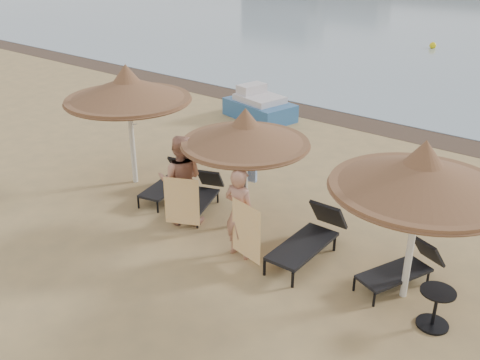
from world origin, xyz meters
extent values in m
plane|color=tan|center=(0.00, 0.00, 0.00)|extent=(160.00, 160.00, 0.00)
cube|color=#4A3526|center=(0.00, 9.40, 0.00)|extent=(200.00, 1.60, 0.01)
cylinder|color=silver|center=(-3.73, 1.41, 1.12)|extent=(0.13, 0.13, 2.23)
cone|color=brown|center=(-3.73, 1.41, 2.47)|extent=(3.08, 3.08, 0.58)
cone|color=brown|center=(-3.73, 1.41, 2.82)|extent=(0.74, 0.74, 0.48)
cylinder|color=brown|center=(-3.73, 1.41, 2.19)|extent=(3.02, 3.02, 0.11)
cylinder|color=silver|center=(-0.13, 1.40, 0.98)|extent=(0.11, 0.11, 1.95)
cone|color=brown|center=(-0.13, 1.40, 2.16)|extent=(2.69, 2.69, 0.51)
cone|color=brown|center=(-0.13, 1.40, 2.46)|extent=(0.65, 0.65, 0.42)
cylinder|color=brown|center=(-0.13, 1.40, 1.91)|extent=(2.64, 2.64, 0.09)
cylinder|color=silver|center=(3.64, 1.14, 1.07)|extent=(0.12, 0.12, 2.14)
cone|color=brown|center=(3.64, 1.14, 2.37)|extent=(2.96, 2.96, 0.56)
cone|color=brown|center=(3.64, 1.14, 2.71)|extent=(0.71, 0.71, 0.46)
cylinder|color=brown|center=(3.64, 1.14, 2.10)|extent=(2.90, 2.90, 0.10)
cylinder|color=black|center=(-2.55, 0.46, 0.13)|extent=(0.05, 0.05, 0.27)
cylinder|color=black|center=(-2.03, 0.58, 0.13)|extent=(0.05, 0.05, 0.27)
cylinder|color=black|center=(-2.85, 1.75, 0.13)|extent=(0.05, 0.05, 0.27)
cylinder|color=black|center=(-2.34, 1.87, 0.13)|extent=(0.05, 0.05, 0.27)
cube|color=black|center=(-2.46, 1.21, 0.29)|extent=(0.90, 1.52, 0.06)
cube|color=black|center=(-2.65, 2.03, 0.52)|extent=(0.66, 0.52, 0.54)
cylinder|color=black|center=(-1.32, 0.44, 0.13)|extent=(0.05, 0.05, 0.26)
cylinder|color=black|center=(-0.84, 0.62, 0.13)|extent=(0.05, 0.05, 0.26)
cylinder|color=black|center=(-1.77, 1.65, 0.13)|extent=(0.05, 0.05, 0.26)
cylinder|color=black|center=(-1.29, 1.83, 0.13)|extent=(0.05, 0.05, 0.26)
cube|color=black|center=(-1.32, 1.18, 0.29)|extent=(1.02, 1.49, 0.06)
cube|color=black|center=(-1.61, 1.94, 0.51)|extent=(0.67, 0.56, 0.52)
cylinder|color=black|center=(1.34, 0.11, 0.16)|extent=(0.06, 0.06, 0.31)
cylinder|color=black|center=(1.97, 0.12, 0.16)|extent=(0.06, 0.06, 0.31)
cylinder|color=black|center=(1.32, 1.67, 0.16)|extent=(0.06, 0.06, 0.31)
cylinder|color=black|center=(1.94, 1.68, 0.16)|extent=(0.06, 0.06, 0.31)
cube|color=black|center=(1.64, 0.95, 0.35)|extent=(0.72, 1.68, 0.07)
cube|color=black|center=(1.63, 1.93, 0.61)|extent=(0.70, 0.48, 0.63)
cylinder|color=black|center=(2.88, 0.72, 0.13)|extent=(0.05, 0.05, 0.26)
cylinder|color=black|center=(3.36, 0.53, 0.13)|extent=(0.05, 0.05, 0.26)
cylinder|color=black|center=(3.37, 1.92, 0.13)|extent=(0.05, 0.05, 0.26)
cylinder|color=black|center=(3.85, 1.73, 0.13)|extent=(0.05, 0.05, 0.26)
cube|color=black|center=(3.38, 1.27, 0.29)|extent=(1.05, 1.50, 0.06)
cube|color=black|center=(3.69, 2.02, 0.51)|extent=(0.68, 0.58, 0.52)
cylinder|color=black|center=(4.34, 0.68, 0.02)|extent=(0.53, 0.53, 0.04)
cylinder|color=black|center=(4.34, 0.68, 0.34)|extent=(0.06, 0.06, 0.64)
cylinder|color=black|center=(4.34, 0.68, 0.67)|extent=(0.56, 0.56, 0.03)
imported|color=tan|center=(-1.31, 0.65, 1.18)|extent=(1.29, 1.20, 2.35)
imported|color=tan|center=(0.54, 0.38, 1.09)|extent=(1.02, 0.67, 2.18)
cube|color=orange|center=(-0.96, 0.30, 0.74)|extent=(0.70, 0.35, 1.07)
cube|color=orange|center=(0.89, 0.13, 0.78)|extent=(0.79, 0.18, 1.13)
cube|color=white|center=(-0.13, 1.58, 1.18)|extent=(0.30, 0.15, 0.36)
cube|color=black|center=(-0.13, 1.24, 1.08)|extent=(0.23, 0.10, 0.32)
cube|color=#2E5F96|center=(-4.37, 7.63, 0.30)|extent=(2.64, 1.89, 0.60)
cube|color=silver|center=(-4.37, 7.63, 0.68)|extent=(1.75, 1.50, 0.27)
cube|color=silver|center=(-4.79, 7.73, 0.93)|extent=(0.74, 1.07, 0.38)
sphere|color=yellow|center=(-4.21, 23.67, 0.19)|extent=(0.37, 0.37, 0.37)
camera|label=1|loc=(6.21, -6.73, 5.82)|focal=40.00mm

